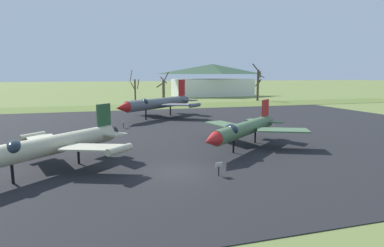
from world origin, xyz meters
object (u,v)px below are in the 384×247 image
info_placard_front_left (123,124)px  jet_fighter_rear_center (43,147)px  jet_fighter_front_left (157,103)px  visitor_building (212,80)px  jet_fighter_front_right (244,129)px  info_placard_front_right (219,168)px

info_placard_front_left → jet_fighter_rear_center: size_ratio=0.08×
jet_fighter_rear_center → jet_fighter_front_left: bearing=64.4°
jet_fighter_front_left → visitor_building: bearing=60.9°
visitor_building → jet_fighter_front_right: bearing=-107.6°
jet_fighter_rear_center → info_placard_front_left: bearing=69.5°
info_placard_front_left → info_placard_front_right: (4.79, -21.84, 0.02)m
jet_fighter_front_left → info_placard_front_left: 10.61m
jet_fighter_front_left → jet_fighter_front_right: bearing=-80.3°
jet_fighter_front_left → jet_fighter_rear_center: (-12.77, -26.63, -0.40)m
jet_fighter_front_right → info_placard_front_right: 8.91m
jet_fighter_front_right → info_placard_front_right: size_ratio=11.55×
info_placard_front_right → visitor_building: (27.53, 77.60, 4.37)m
jet_fighter_front_right → visitor_building: 74.01m
jet_fighter_front_right → jet_fighter_front_left: bearing=99.7°
jet_fighter_rear_center → visitor_building: visitor_building is taller
visitor_building → info_placard_front_left: bearing=-120.1°
jet_fighter_front_right → jet_fighter_rear_center: size_ratio=0.98×
jet_fighter_front_left → info_placard_front_right: bearing=-92.3°
jet_fighter_front_left → visitor_building: size_ratio=0.56×
info_placard_front_left → visitor_building: (32.32, 55.76, 4.39)m
jet_fighter_front_right → visitor_building: visitor_building is taller
info_placard_front_right → jet_fighter_rear_center: (-11.55, 3.76, 1.37)m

